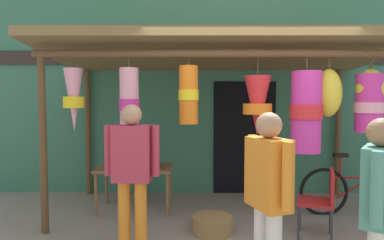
{
  "coord_description": "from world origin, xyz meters",
  "views": [
    {
      "loc": [
        -0.66,
        -3.76,
        1.66
      ],
      "look_at": [
        -0.69,
        1.21,
        1.37
      ],
      "focal_mm": 30.8,
      "sensor_mm": 36.0,
      "label": 1
    }
  ],
  "objects": [
    {
      "name": "wicker_basket_by_table",
      "position": [
        -0.42,
        0.29,
        0.1
      ],
      "size": [
        0.52,
        0.52,
        0.21
      ],
      "primitive_type": "cylinder",
      "color": "olive",
      "rests_on": "ground_plane"
    },
    {
      "name": "folding_chair",
      "position": [
        0.88,
        0.12,
        0.5
      ],
      "size": [
        0.51,
        0.51,
        0.84
      ],
      "color": "#AD1E1E",
      "rests_on": "ground_plane"
    },
    {
      "name": "parked_bicycle",
      "position": [
        1.75,
        0.97,
        0.35
      ],
      "size": [
        1.75,
        0.44,
        0.92
      ],
      "color": "black",
      "rests_on": "ground_plane"
    },
    {
      "name": "display_table",
      "position": [
        -1.55,
        1.17,
        0.58
      ],
      "size": [
        1.13,
        0.67,
        0.66
      ],
      "color": "brown",
      "rests_on": "ground_plane"
    },
    {
      "name": "shop_facade",
      "position": [
        0.0,
        2.23,
        1.95
      ],
      "size": [
        10.07,
        0.29,
        3.91
      ],
      "color": "#387056",
      "rests_on": "ground_plane"
    },
    {
      "name": "customer_foreground",
      "position": [
        -0.05,
        -1.08,
        0.92
      ],
      "size": [
        0.35,
        0.56,
        1.57
      ],
      "color": "silver",
      "rests_on": "ground_plane"
    },
    {
      "name": "shopper_by_bananas",
      "position": [
        0.7,
        -1.4,
        0.9
      ],
      "size": [
        0.41,
        0.51,
        1.54
      ],
      "color": "silver",
      "rests_on": "ground_plane"
    },
    {
      "name": "vendor_in_orange",
      "position": [
        -1.32,
        -0.29,
        0.95
      ],
      "size": [
        0.59,
        0.24,
        1.62
      ],
      "color": "orange",
      "rests_on": "ground_plane"
    },
    {
      "name": "flower_heap_on_table",
      "position": [
        -1.51,
        1.16,
        0.74
      ],
      "size": [
        0.7,
        0.49,
        0.17
      ],
      "color": "red",
      "rests_on": "display_table"
    },
    {
      "name": "market_stall_canopy",
      "position": [
        -0.15,
        0.9,
        2.1
      ],
      "size": [
        4.9,
        2.24,
        2.52
      ],
      "color": "brown",
      "rests_on": "ground_plane"
    }
  ]
}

